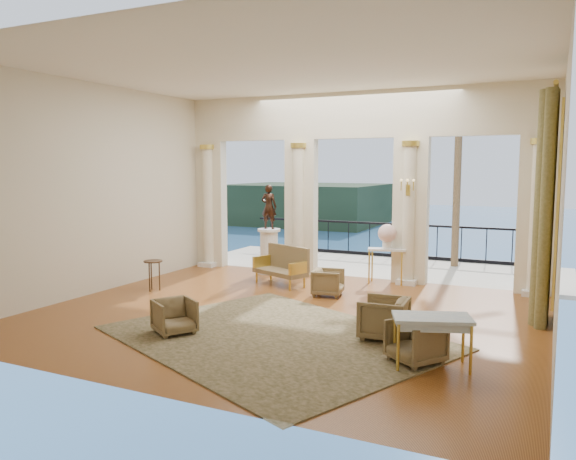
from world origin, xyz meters
The scene contains 23 objects.
floor centered at (0.00, 0.00, 0.00)m, with size 9.00×9.00×0.00m, color #4F240B.
room_walls centered at (0.00, -1.12, 2.88)m, with size 9.00×9.00×9.00m.
arcade centered at (0.00, 3.82, 2.58)m, with size 9.00×0.56×4.50m.
terrace centered at (0.00, 5.80, -0.05)m, with size 10.00×3.60×0.10m, color beige.
balustrade centered at (0.00, 7.40, 0.41)m, with size 9.00×0.06×1.03m.
palm_tree centered at (2.00, 6.60, 4.09)m, with size 2.00×2.00×4.50m.
headland centered at (-30.00, 70.00, -3.00)m, with size 22.00×18.00×6.00m, color black.
sea centered at (0.00, 60.00, -6.00)m, with size 160.00×160.00×0.00m, color #245F92.
curtain centered at (4.28, 1.50, 2.02)m, with size 0.33×1.40×4.09m.
window_frame centered at (4.47, 1.50, 2.10)m, with size 0.04×1.60×3.40m, color gold.
wall_sconce centered at (1.40, 3.51, 2.23)m, with size 0.30×0.11×0.33m.
rug centered at (0.47, -1.37, 0.01)m, with size 4.97×3.86×0.02m, color #2C3016.
armchair_a centered at (-1.11, -1.85, 0.32)m, with size 0.62×0.58×0.63m, color #40301E.
armchair_b centered at (2.77, -1.52, 0.33)m, with size 0.64×0.60×0.66m, color #40301E.
armchair_c centered at (2.06, -0.64, 0.37)m, with size 0.72×0.67×0.74m, color #40301E.
armchair_d centered at (0.16, 1.78, 0.31)m, with size 0.61×0.57×0.63m, color #40301E.
settee centered at (-1.20, 2.39, 0.44)m, with size 1.47×1.05×0.90m.
game_table centered at (3.00, -1.60, 0.64)m, with size 1.17×0.89×0.71m.
pedestal centered at (-2.15, 3.50, 0.55)m, with size 0.63×0.63×1.15m.
statue centered at (-2.15, 3.50, 1.71)m, with size 0.41×0.27×1.13m, color black.
console_table centered at (0.93, 3.55, 0.68)m, with size 0.93×0.56×0.83m.
urn centered at (0.93, 3.55, 1.15)m, with size 0.43×0.43×0.57m.
side_table centered at (-3.51, 0.58, 0.57)m, with size 0.41×0.41×0.67m.
Camera 1 is at (4.43, -9.14, 2.73)m, focal length 35.00 mm.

